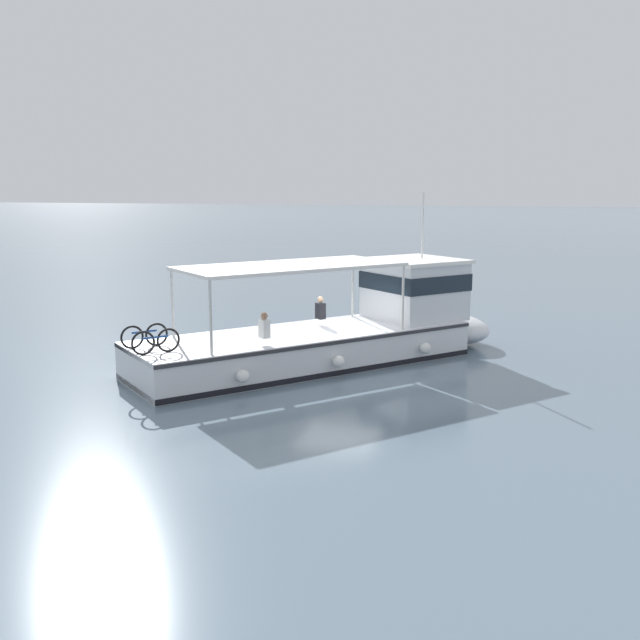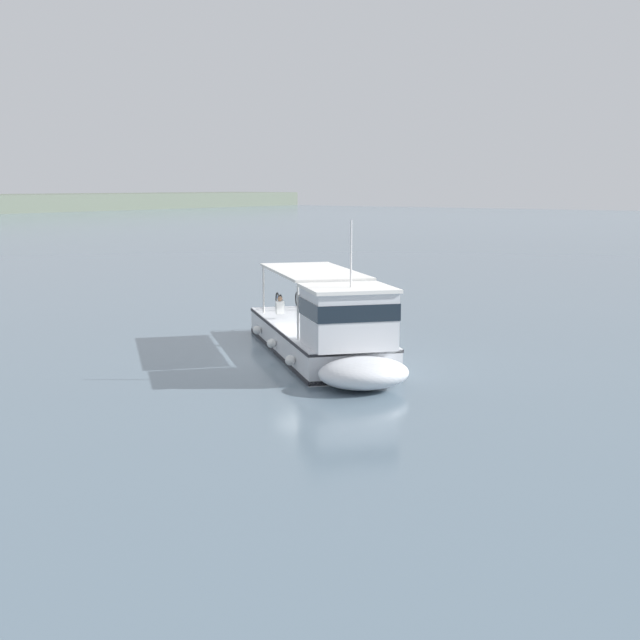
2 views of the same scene
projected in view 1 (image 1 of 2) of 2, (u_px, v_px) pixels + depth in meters
name	position (u px, v px, depth m)	size (l,w,h in m)	color
ground_plane	(339.00, 364.00, 22.77)	(400.00, 400.00, 0.00)	slate
ferry_main	(347.00, 329.00, 23.15)	(10.48, 11.76, 5.32)	silver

